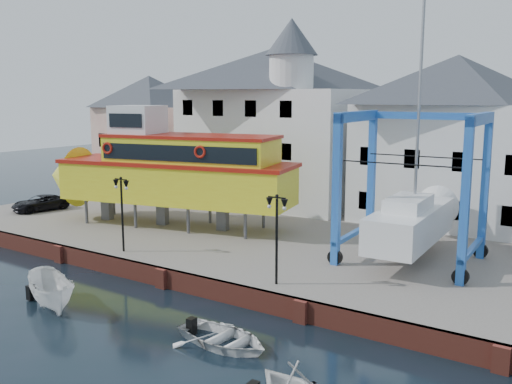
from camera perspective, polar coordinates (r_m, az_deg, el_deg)
The scene contains 13 objects.
ground at distance 29.51m, azimuth -9.32°, elevation -9.42°, with size 140.00×140.00×0.00m, color black.
hardstanding at distance 37.79m, azimuth 2.11°, elevation -4.24°, with size 44.00×22.00×1.00m, color slate.
quay_wall at distance 29.43m, azimuth -9.21°, elevation -8.45°, with size 44.00×0.47×1.00m.
building_pink at distance 53.47m, azimuth -10.51°, elevation 5.84°, with size 8.00×7.00×10.30m.
building_white_main at distance 45.59m, azimuth 1.82°, elevation 6.86°, with size 14.00×8.30×14.00m.
building_white_right at distance 40.67m, azimuth 19.18°, elevation 4.93°, with size 12.00×8.00×11.20m.
lamp_post_left at distance 32.06m, azimuth -13.31°, elevation -0.31°, with size 1.12×0.32×4.20m.
lamp_post_right at distance 25.77m, azimuth 2.09°, elevation -2.47°, with size 1.12×0.32×4.20m.
tour_boat at distance 38.20m, azimuth -9.40°, elevation 2.24°, with size 18.64×8.04×7.90m.
travel_lift at distance 31.39m, azimuth 15.69°, elevation -1.92°, with size 7.21×9.97×14.90m.
van at distance 45.79m, azimuth -20.76°, elevation -1.03°, with size 1.90×4.12×1.15m, color black.
motorboat_a at distance 28.19m, azimuth -19.64°, elevation -10.81°, with size 1.69×4.49×1.73m, color white.
motorboat_b at distance 22.96m, azimuth -3.27°, elevation -15.05°, with size 2.90×4.06×0.84m, color white.
Camera 1 is at (19.19, -20.26, 9.61)m, focal length 40.00 mm.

